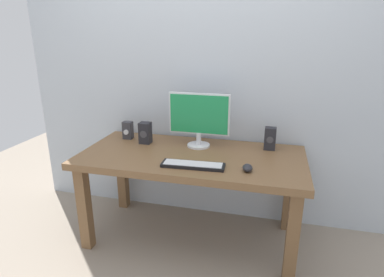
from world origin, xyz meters
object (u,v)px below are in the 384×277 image
desk (192,166)px  speaker_right (270,139)px  speaker_left (145,133)px  monitor (199,118)px  mouse (247,168)px  keyboard_primary (193,165)px  audio_controller (128,130)px

desk → speaker_right: speaker_right is taller
speaker_left → desk: bearing=-19.8°
monitor → mouse: monitor is taller
keyboard_primary → audio_controller: (-0.67, 0.44, 0.06)m
mouse → speaker_left: bearing=149.2°
desk → keyboard_primary: 0.25m
desk → mouse: size_ratio=17.32×
desk → mouse: 0.48m
speaker_right → speaker_left: speaker_right is taller
desk → audio_controller: bearing=159.7°
desk → keyboard_primary: (0.07, -0.22, 0.11)m
monitor → speaker_left: 0.45m
monitor → audio_controller: (-0.61, 0.03, -0.15)m
speaker_right → speaker_left: bearing=-174.3°
monitor → mouse: size_ratio=5.01×
monitor → speaker_left: monitor is taller
keyboard_primary → speaker_right: 0.67m
keyboard_primary → audio_controller: bearing=146.4°
desk → mouse: bearing=-25.8°
keyboard_primary → audio_controller: 0.81m
monitor → speaker_left: bearing=-175.0°
desk → speaker_left: bearing=160.2°
desk → keyboard_primary: keyboard_primary is taller
keyboard_primary → desk: bearing=106.6°
mouse → speaker_left: 0.91m
mouse → speaker_left: speaker_left is taller
mouse → audio_controller: bearing=149.5°
monitor → mouse: 0.60m
audio_controller → monitor: bearing=-3.2°
speaker_right → monitor: bearing=-173.8°
desk → audio_controller: 0.66m
monitor → keyboard_primary: monitor is taller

